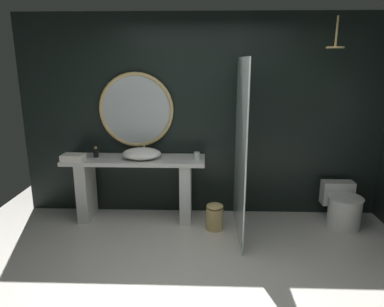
{
  "coord_description": "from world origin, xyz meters",
  "views": [
    {
      "loc": [
        -0.0,
        -2.75,
        2.01
      ],
      "look_at": [
        -0.13,
        0.77,
        1.1
      ],
      "focal_mm": 33.4,
      "sensor_mm": 36.0,
      "label": 1
    }
  ],
  "objects_px": {
    "folded_hand_towel": "(73,158)",
    "tumbler_cup": "(197,156)",
    "round_wall_mirror": "(136,110)",
    "soap_dispenser": "(96,152)",
    "vessel_sink": "(142,154)",
    "rain_shower_head": "(336,44)",
    "toilet": "(343,207)",
    "waste_bin": "(215,216)"
  },
  "relations": [
    {
      "from": "waste_bin",
      "to": "folded_hand_towel",
      "type": "height_order",
      "value": "folded_hand_towel"
    },
    {
      "from": "soap_dispenser",
      "to": "rain_shower_head",
      "type": "bearing_deg",
      "value": -2.08
    },
    {
      "from": "vessel_sink",
      "to": "rain_shower_head",
      "type": "xyz_separation_m",
      "value": [
        2.25,
        -0.04,
        1.3
      ]
    },
    {
      "from": "vessel_sink",
      "to": "soap_dispenser",
      "type": "relative_size",
      "value": 3.58
    },
    {
      "from": "vessel_sink",
      "to": "soap_dispenser",
      "type": "bearing_deg",
      "value": 173.54
    },
    {
      "from": "toilet",
      "to": "soap_dispenser",
      "type": "bearing_deg",
      "value": 177.4
    },
    {
      "from": "soap_dispenser",
      "to": "rain_shower_head",
      "type": "distance_m",
      "value": 3.14
    },
    {
      "from": "tumbler_cup",
      "to": "waste_bin",
      "type": "xyz_separation_m",
      "value": [
        0.23,
        -0.25,
        -0.7
      ]
    },
    {
      "from": "vessel_sink",
      "to": "round_wall_mirror",
      "type": "relative_size",
      "value": 0.5
    },
    {
      "from": "tumbler_cup",
      "to": "rain_shower_head",
      "type": "distance_m",
      "value": 2.05
    },
    {
      "from": "vessel_sink",
      "to": "rain_shower_head",
      "type": "height_order",
      "value": "rain_shower_head"
    },
    {
      "from": "waste_bin",
      "to": "tumbler_cup",
      "type": "bearing_deg",
      "value": 132.62
    },
    {
      "from": "round_wall_mirror",
      "to": "soap_dispenser",
      "type": "bearing_deg",
      "value": -158.64
    },
    {
      "from": "round_wall_mirror",
      "to": "tumbler_cup",
      "type": "bearing_deg",
      "value": -18.67
    },
    {
      "from": "vessel_sink",
      "to": "toilet",
      "type": "distance_m",
      "value": 2.6
    },
    {
      "from": "soap_dispenser",
      "to": "rain_shower_head",
      "type": "height_order",
      "value": "rain_shower_head"
    },
    {
      "from": "folded_hand_towel",
      "to": "vessel_sink",
      "type": "bearing_deg",
      "value": 8.35
    },
    {
      "from": "folded_hand_towel",
      "to": "rain_shower_head",
      "type": "bearing_deg",
      "value": 1.6
    },
    {
      "from": "soap_dispenser",
      "to": "folded_hand_towel",
      "type": "xyz_separation_m",
      "value": [
        -0.23,
        -0.19,
        -0.02
      ]
    },
    {
      "from": "round_wall_mirror",
      "to": "toilet",
      "type": "bearing_deg",
      "value": -7.35
    },
    {
      "from": "toilet",
      "to": "rain_shower_head",
      "type": "bearing_deg",
      "value": 171.8
    },
    {
      "from": "vessel_sink",
      "to": "folded_hand_towel",
      "type": "height_order",
      "value": "vessel_sink"
    },
    {
      "from": "waste_bin",
      "to": "folded_hand_towel",
      "type": "distance_m",
      "value": 1.88
    },
    {
      "from": "soap_dispenser",
      "to": "round_wall_mirror",
      "type": "relative_size",
      "value": 0.14
    },
    {
      "from": "tumbler_cup",
      "to": "waste_bin",
      "type": "distance_m",
      "value": 0.78
    },
    {
      "from": "vessel_sink",
      "to": "tumbler_cup",
      "type": "distance_m",
      "value": 0.69
    },
    {
      "from": "vessel_sink",
      "to": "toilet",
      "type": "xyz_separation_m",
      "value": [
        2.52,
        -0.07,
        -0.65
      ]
    },
    {
      "from": "rain_shower_head",
      "to": "waste_bin",
      "type": "relative_size",
      "value": 1.05
    },
    {
      "from": "vessel_sink",
      "to": "round_wall_mirror",
      "type": "xyz_separation_m",
      "value": [
        -0.1,
        0.26,
        0.51
      ]
    },
    {
      "from": "vessel_sink",
      "to": "tumbler_cup",
      "type": "bearing_deg",
      "value": -0.2
    },
    {
      "from": "folded_hand_towel",
      "to": "soap_dispenser",
      "type": "bearing_deg",
      "value": 39.85
    },
    {
      "from": "round_wall_mirror",
      "to": "folded_hand_towel",
      "type": "bearing_deg",
      "value": -152.11
    },
    {
      "from": "folded_hand_towel",
      "to": "tumbler_cup",
      "type": "bearing_deg",
      "value": 4.49
    },
    {
      "from": "toilet",
      "to": "folded_hand_towel",
      "type": "xyz_separation_m",
      "value": [
        -3.35,
        -0.05,
        0.62
      ]
    },
    {
      "from": "rain_shower_head",
      "to": "folded_hand_towel",
      "type": "bearing_deg",
      "value": -178.4
    },
    {
      "from": "rain_shower_head",
      "to": "toilet",
      "type": "bearing_deg",
      "value": -8.2
    },
    {
      "from": "tumbler_cup",
      "to": "folded_hand_towel",
      "type": "bearing_deg",
      "value": -175.51
    },
    {
      "from": "vessel_sink",
      "to": "waste_bin",
      "type": "bearing_deg",
      "value": -15.16
    },
    {
      "from": "soap_dispenser",
      "to": "round_wall_mirror",
      "type": "height_order",
      "value": "round_wall_mirror"
    },
    {
      "from": "tumbler_cup",
      "to": "soap_dispenser",
      "type": "xyz_separation_m",
      "value": [
        -1.29,
        0.07,
        0.01
      ]
    },
    {
      "from": "tumbler_cup",
      "to": "toilet",
      "type": "height_order",
      "value": "tumbler_cup"
    },
    {
      "from": "vessel_sink",
      "to": "folded_hand_towel",
      "type": "xyz_separation_m",
      "value": [
        -0.83,
        -0.12,
        -0.03
      ]
    }
  ]
}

